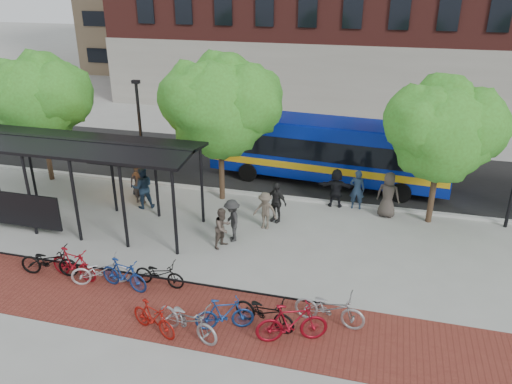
% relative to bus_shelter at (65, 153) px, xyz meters
% --- Properties ---
extents(ground, '(160.00, 160.00, 0.00)m').
position_rel_bus_shelter_xyz_m(ground, '(8.13, 0.48, -3.00)').
color(ground, '#9E9E99').
rests_on(ground, ground).
extents(asphalt_street, '(160.00, 8.00, 0.01)m').
position_rel_bus_shelter_xyz_m(asphalt_street, '(8.13, 8.48, -2.99)').
color(asphalt_street, black).
rests_on(asphalt_street, ground).
extents(curb, '(160.00, 0.25, 0.12)m').
position_rel_bus_shelter_xyz_m(curb, '(8.13, 4.48, -2.94)').
color(curb, '#B7B7B2').
rests_on(curb, ground).
extents(brick_strip, '(24.00, 3.00, 0.01)m').
position_rel_bus_shelter_xyz_m(brick_strip, '(6.13, -4.52, -3.00)').
color(brick_strip, maroon).
rests_on(brick_strip, ground).
extents(bike_rack_rail, '(12.00, 0.05, 0.95)m').
position_rel_bus_shelter_xyz_m(bike_rack_rail, '(4.83, -3.62, -3.00)').
color(bike_rack_rail, black).
rests_on(bike_rack_rail, ground).
extents(bus_shelter, '(10.60, 3.07, 3.60)m').
position_rel_bus_shelter_xyz_m(bus_shelter, '(0.00, 0.00, 0.00)').
color(bus_shelter, black).
rests_on(bus_shelter, ground).
extents(tree_a, '(4.90, 4.00, 6.18)m').
position_rel_bus_shelter_xyz_m(tree_a, '(-3.77, 3.83, 1.24)').
color(tree_a, '#382619').
rests_on(tree_a, ground).
extents(tree_b, '(5.15, 4.20, 6.47)m').
position_rel_bus_shelter_xyz_m(tree_b, '(5.23, 3.83, 1.46)').
color(tree_b, '#382619').
rests_on(tree_b, ground).
extents(tree_c, '(4.66, 3.80, 5.92)m').
position_rel_bus_shelter_xyz_m(tree_c, '(14.22, 3.83, 1.06)').
color(tree_c, '#382619').
rests_on(tree_c, ground).
extents(lamp_post_left, '(0.35, 0.20, 5.12)m').
position_rel_bus_shelter_xyz_m(lamp_post_left, '(1.13, 4.08, -0.25)').
color(lamp_post_left, black).
rests_on(lamp_post_left, ground).
extents(bus, '(11.59, 3.49, 3.08)m').
position_rel_bus_shelter_xyz_m(bus, '(9.45, 7.01, -1.23)').
color(bus, '#081E93').
rests_on(bus, ground).
extents(bike_0, '(2.11, 0.98, 1.07)m').
position_rel_bus_shelter_xyz_m(bike_0, '(1.54, -3.78, -2.47)').
color(bike_0, black).
rests_on(bike_0, ground).
extents(bike_1, '(1.90, 0.81, 1.11)m').
position_rel_bus_shelter_xyz_m(bike_1, '(2.46, -3.75, -2.44)').
color(bike_1, maroon).
rests_on(bike_1, ground).
extents(bike_2, '(2.02, 1.34, 1.00)m').
position_rel_bus_shelter_xyz_m(bike_2, '(3.49, -3.80, -2.50)').
color(bike_2, '#B8B9BB').
rests_on(bike_2, ground).
extents(bike_3, '(1.83, 0.82, 1.06)m').
position_rel_bus_shelter_xyz_m(bike_3, '(4.37, -3.86, -2.47)').
color(bike_3, navy).
rests_on(bike_3, ground).
extents(bike_4, '(1.75, 0.65, 0.91)m').
position_rel_bus_shelter_xyz_m(bike_4, '(5.40, -3.40, -2.54)').
color(bike_4, black).
rests_on(bike_4, ground).
extents(bike_5, '(1.72, 1.05, 1.00)m').
position_rel_bus_shelter_xyz_m(bike_5, '(6.26, -5.60, -2.50)').
color(bike_5, maroon).
rests_on(bike_5, ground).
extents(bike_6, '(2.23, 1.37, 1.10)m').
position_rel_bus_shelter_xyz_m(bike_6, '(7.24, -5.48, -2.45)').
color(bike_6, gray).
rests_on(bike_6, ground).
extents(bike_7, '(1.75, 1.07, 1.02)m').
position_rel_bus_shelter_xyz_m(bike_7, '(8.15, -4.93, -2.49)').
color(bike_7, navy).
rests_on(bike_7, ground).
extents(bike_8, '(2.03, 1.12, 1.01)m').
position_rel_bus_shelter_xyz_m(bike_8, '(9.22, -4.51, -2.49)').
color(bike_8, black).
rests_on(bike_8, ground).
extents(bike_9, '(2.09, 1.26, 1.22)m').
position_rel_bus_shelter_xyz_m(bike_9, '(10.10, -4.94, -2.39)').
color(bike_9, maroon).
rests_on(bike_9, ground).
extents(bike_10, '(2.16, 0.96, 1.10)m').
position_rel_bus_shelter_xyz_m(bike_10, '(11.01, -3.91, -2.45)').
color(bike_10, '#949496').
rests_on(bike_10, ground).
extents(pedestrian_0, '(0.93, 0.89, 1.60)m').
position_rel_bus_shelter_xyz_m(pedestrian_0, '(1.36, 3.05, -2.20)').
color(pedestrian_0, black).
rests_on(pedestrian_0, ground).
extents(pedestrian_1, '(0.69, 0.47, 1.83)m').
position_rel_bus_shelter_xyz_m(pedestrian_1, '(1.75, 2.38, -2.08)').
color(pedestrian_1, '#413734').
rests_on(pedestrian_1, ground).
extents(pedestrian_2, '(1.17, 1.10, 1.91)m').
position_rel_bus_shelter_xyz_m(pedestrian_2, '(2.13, 1.96, -2.04)').
color(pedestrian_2, '#1F334A').
rests_on(pedestrian_2, ground).
extents(pedestrian_3, '(1.07, 0.69, 1.56)m').
position_rel_bus_shelter_xyz_m(pedestrian_3, '(7.74, 1.43, -2.22)').
color(pedestrian_3, brown).
rests_on(pedestrian_3, ground).
extents(pedestrian_4, '(1.09, 0.77, 1.71)m').
position_rel_bus_shelter_xyz_m(pedestrian_4, '(8.00, 2.17, -2.14)').
color(pedestrian_4, black).
rests_on(pedestrian_4, ground).
extents(pedestrian_5, '(1.63, 0.59, 1.73)m').
position_rel_bus_shelter_xyz_m(pedestrian_5, '(10.21, 4.28, -2.13)').
color(pedestrian_5, black).
rests_on(pedestrian_5, ground).
extents(pedestrian_6, '(1.06, 0.79, 1.96)m').
position_rel_bus_shelter_xyz_m(pedestrian_6, '(12.42, 3.83, -2.02)').
color(pedestrian_6, '#3F3833').
rests_on(pedestrian_6, ground).
extents(pedestrian_7, '(0.65, 0.43, 1.78)m').
position_rel_bus_shelter_xyz_m(pedestrian_7, '(11.11, 4.28, -2.11)').
color(pedestrian_7, '#1F3048').
rests_on(pedestrian_7, ground).
extents(pedestrian_8, '(0.84, 0.93, 1.56)m').
position_rel_bus_shelter_xyz_m(pedestrian_8, '(6.58, -0.41, -2.22)').
color(pedestrian_8, brown).
rests_on(pedestrian_8, ground).
extents(pedestrian_9, '(1.08, 1.25, 1.68)m').
position_rel_bus_shelter_xyz_m(pedestrian_9, '(6.77, 0.14, -2.16)').
color(pedestrian_9, '#292929').
rests_on(pedestrian_9, ground).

